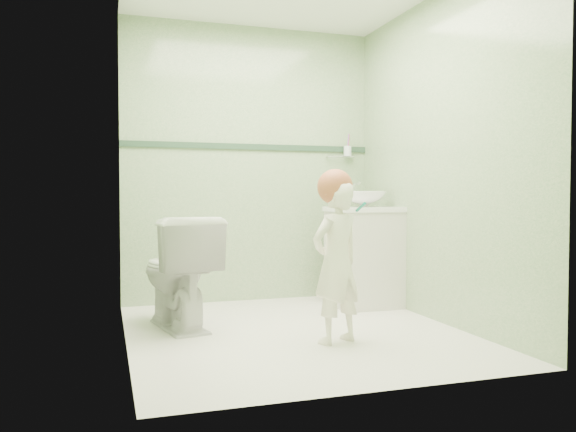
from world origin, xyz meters
name	(u,v)px	position (x,y,z in m)	size (l,w,h in m)	color
ground	(295,332)	(0.00, 0.00, 0.00)	(2.50, 2.50, 0.00)	white
room_shell	(295,154)	(0.00, 0.00, 1.20)	(2.50, 2.54, 2.40)	#85AD7B
trim_stripe	(250,147)	(0.00, 1.24, 1.35)	(2.20, 0.02, 0.05)	#284432
vanity	(364,258)	(0.84, 0.70, 0.40)	(0.52, 0.50, 0.80)	silver
counter	(364,209)	(0.84, 0.70, 0.81)	(0.54, 0.52, 0.04)	white
basin	(364,199)	(0.84, 0.70, 0.89)	(0.37, 0.37, 0.13)	white
faucet	(355,190)	(0.84, 0.89, 0.97)	(0.03, 0.13, 0.18)	silver
cup_holder	(347,151)	(0.89, 1.18, 1.33)	(0.26, 0.07, 0.21)	silver
toilet	(178,272)	(-0.74, 0.36, 0.39)	(0.44, 0.77, 0.78)	white
toddler	(336,262)	(0.16, -0.35, 0.51)	(0.37, 0.24, 1.01)	white
hair_cap	(335,187)	(0.16, -0.32, 0.98)	(0.22, 0.22, 0.22)	#AD5936
teal_toothbrush	(359,206)	(0.27, -0.44, 0.86)	(0.10, 0.14, 0.08)	#098078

